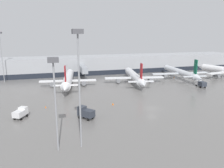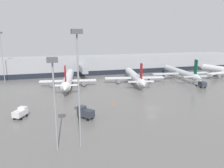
{
  "view_description": "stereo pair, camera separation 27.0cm",
  "coord_description": "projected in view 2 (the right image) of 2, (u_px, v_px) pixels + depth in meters",
  "views": [
    {
      "loc": [
        -27.32,
        -52.58,
        20.26
      ],
      "look_at": [
        -5.7,
        20.19,
        3.0
      ],
      "focal_mm": 35.0,
      "sensor_mm": 36.0,
      "label": 1
    },
    {
      "loc": [
        -27.06,
        -52.65,
        20.26
      ],
      "look_at": [
        -5.7,
        20.19,
        3.0
      ],
      "focal_mm": 35.0,
      "sensor_mm": 36.0,
      "label": 2
    }
  ],
  "objects": [
    {
      "name": "parked_jet_1",
      "position": [
        68.0,
        79.0,
        86.45
      ],
      "size": [
        22.22,
        36.87,
        10.01
      ],
      "rotation": [
        0.0,
        0.0,
        1.42
      ],
      "color": "white",
      "rests_on": "ground_plane"
    },
    {
      "name": "ground_plane",
      "position": [
        152.0,
        108.0,
        61.18
      ],
      "size": [
        320.0,
        320.0,
        0.0
      ],
      "primitive_type": "plane",
      "color": "slate"
    },
    {
      "name": "traffic_cone_3",
      "position": [
        174.0,
        77.0,
        103.89
      ],
      "size": [
        0.51,
        0.51,
        0.56
      ],
      "color": "orange",
      "rests_on": "ground_plane"
    },
    {
      "name": "apron_light_mast_1",
      "position": [
        78.0,
        58.0,
        36.82
      ],
      "size": [
        1.8,
        1.8,
        21.15
      ],
      "color": "gray",
      "rests_on": "ground_plane"
    },
    {
      "name": "terminal_building",
      "position": [
        100.0,
        64.0,
        118.12
      ],
      "size": [
        160.0,
        28.71,
        9.0
      ],
      "color": "#9EA0A5",
      "rests_on": "ground_plane"
    },
    {
      "name": "parked_jet_2",
      "position": [
        180.0,
        72.0,
        101.43
      ],
      "size": [
        27.29,
        35.24,
        10.34
      ],
      "rotation": [
        0.0,
        0.0,
        1.47
      ],
      "color": "silver",
      "rests_on": "ground_plane"
    },
    {
      "name": "apron_light_mast_2",
      "position": [
        53.0,
        77.0,
        36.25
      ],
      "size": [
        1.8,
        1.8,
        16.63
      ],
      "color": "gray",
      "rests_on": "ground_plane"
    },
    {
      "name": "service_truck_2",
      "position": [
        85.0,
        112.0,
        53.49
      ],
      "size": [
        4.21,
        4.5,
        2.97
      ],
      "rotation": [
        0.0,
        0.0,
        2.27
      ],
      "color": "#2D333D",
      "rests_on": "ground_plane"
    },
    {
      "name": "service_truck_1",
      "position": [
        201.0,
        83.0,
        85.52
      ],
      "size": [
        2.6,
        5.09,
        2.36
      ],
      "rotation": [
        0.0,
        0.0,
        1.46
      ],
      "color": "#2D333D",
      "rests_on": "ground_plane"
    },
    {
      "name": "apron_light_mast_0",
      "position": [
        1.0,
        44.0,
        91.57
      ],
      "size": [
        1.8,
        1.8,
        21.36
      ],
      "color": "gray",
      "rests_on": "ground_plane"
    },
    {
      "name": "traffic_cone_0",
      "position": [
        46.0,
        107.0,
        61.67
      ],
      "size": [
        0.38,
        0.38,
        0.56
      ],
      "color": "orange",
      "rests_on": "ground_plane"
    },
    {
      "name": "parked_jet_4",
      "position": [
        135.0,
        76.0,
        93.05
      ],
      "size": [
        25.29,
        36.28,
        9.97
      ],
      "rotation": [
        0.0,
        0.0,
        1.38
      ],
      "color": "silver",
      "rests_on": "ground_plane"
    },
    {
      "name": "traffic_cone_2",
      "position": [
        113.0,
        104.0,
        64.12
      ],
      "size": [
        0.5,
        0.5,
        0.66
      ],
      "color": "orange",
      "rests_on": "ground_plane"
    },
    {
      "name": "service_truck_3",
      "position": [
        20.0,
        112.0,
        53.87
      ],
      "size": [
        3.6,
        4.34,
        2.55
      ],
      "rotation": [
        0.0,
        0.0,
        1.06
      ],
      "color": "silver",
      "rests_on": "ground_plane"
    }
  ]
}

